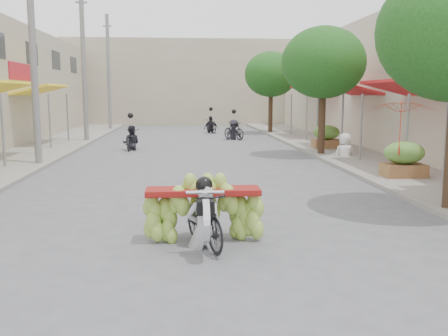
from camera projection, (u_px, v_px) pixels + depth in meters
ground at (208, 295)px, 6.37m from camera, size 120.00×120.00×0.00m
sidewalk_left at (20, 155)px, 20.57m from camera, size 4.00×60.00×0.12m
sidewalk_right at (350, 152)px, 21.72m from camera, size 4.00×60.00×0.12m
far_building at (185, 83)px, 43.31m from camera, size 20.00×6.00×7.00m
utility_pole_mid at (33, 50)px, 17.16m from camera, size 0.60×0.24×8.00m
utility_pole_far at (84, 65)px, 26.03m from camera, size 0.60×0.24×8.00m
utility_pole_back at (109, 73)px, 34.91m from camera, size 0.60×0.24×8.00m
street_tree_mid at (323, 63)px, 20.06m from camera, size 3.40×3.40×5.25m
street_tree_far at (271, 75)px, 31.89m from camera, size 3.40×3.40×5.25m
produce_crate_mid at (404, 157)px, 14.66m from camera, size 1.20×0.88×1.16m
produce_crate_far at (326, 135)px, 22.55m from camera, size 1.20×0.88×1.16m
banana_motorbike at (204, 205)px, 8.40m from camera, size 2.20×1.85×2.01m
market_umbrella at (403, 99)px, 13.93m from camera, size 1.95×1.95×1.60m
pedestrian at (345, 133)px, 19.79m from camera, size 0.94×0.62×1.79m
bg_motorbike_a at (131, 134)px, 22.71m from camera, size 0.84×1.69×1.95m
bg_motorbike_b at (234, 125)px, 27.89m from camera, size 1.37×1.74×1.95m
bg_motorbike_c at (211, 121)px, 32.69m from camera, size 1.08×1.69×1.95m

